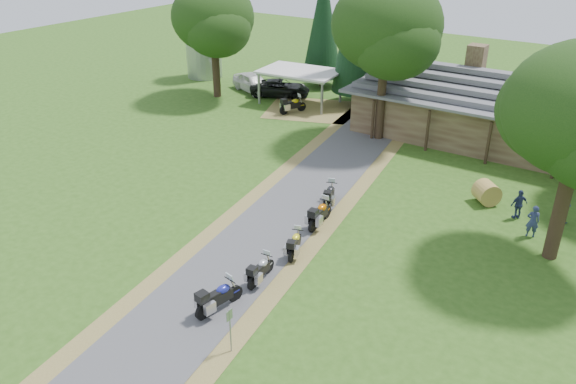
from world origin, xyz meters
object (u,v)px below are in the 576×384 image
Objects in this scene: motorcycle_row_c at (295,242)px; motorcycle_row_a at (219,295)px; hay_bale at (487,193)px; motorcycle_row_b at (261,268)px; motorcycle_row_e at (330,194)px; motorcycle_carport_a at (293,104)px; silo at (203,42)px; lodge at (510,108)px; motorcycle_row_d at (320,213)px; car_dark_suv at (280,84)px; car_white_sedan at (253,80)px; carport at (300,87)px.

motorcycle_row_a is at bearing 158.45° from motorcycle_row_c.
motorcycle_row_b is at bearing -115.33° from hay_bale.
motorcycle_carport_a reaches higher than motorcycle_row_e.
silo is 3.73× the size of motorcycle_row_b.
motorcycle_row_e is (-5.50, -14.90, -1.78)m from lodge.
motorcycle_row_a is (24.22, -26.94, -2.66)m from silo.
lodge is at bearing -20.47° from motorcycle_row_d.
motorcycle_row_a is 1.14× the size of motorcycle_row_b.
motorcycle_row_b is (-4.48, -22.69, -1.83)m from lodge.
silo is 3.17× the size of motorcycle_carport_a.
car_dark_suv is (-19.20, 0.43, -1.38)m from lodge.
motorcycle_carport_a is (6.22, -3.06, -0.29)m from car_white_sedan.
lodge is 10.98× the size of motorcycle_row_e.
motorcycle_row_b is 0.85× the size of motorcycle_carport_a.
car_white_sedan is 3.43× the size of motorcycle_row_c.
silo is 3.77× the size of motorcycle_row_c.
motorcycle_row_c is 0.92× the size of motorcycle_row_e.
motorcycle_row_d is (14.37, -17.51, -0.36)m from car_dark_suv.
motorcycle_carport_a reaches higher than hay_bale.
silo is at bearing 176.64° from lodge.
lodge reaches higher than motorcycle_carport_a.
car_white_sedan is at bearing 40.05° from motorcycle_row_d.
lodge is 16.73m from carport.
carport is 3.29× the size of motorcycle_row_e.
motorcycle_row_b is (12.22, -22.38, -0.77)m from carport.
motorcycle_carport_a is at bearing -169.90° from lodge.
motorcycle_carport_a reaches higher than motorcycle_row_a.
hay_bale is (6.39, 7.14, -0.08)m from motorcycle_row_d.
carport is 3.10× the size of motorcycle_row_d.
motorcycle_row_b is at bearing -120.58° from car_white_sedan.
motorcycle_row_a is (17.31, -25.49, -0.32)m from car_white_sedan.
motorcycle_row_e is at bearing -144.92° from hay_bale.
car_dark_suv is at bearing -64.20° from car_white_sedan.
lodge is 3.49× the size of car_white_sedan.
motorcycle_row_e is (16.49, -15.14, -0.36)m from car_white_sedan.
motorcycle_row_a is at bearing -69.28° from carport.
lodge is 20.63m from motorcycle_row_c.
car_white_sedan reaches higher than motorcycle_row_a.
motorcycle_row_d is (-4.83, -17.08, -1.74)m from lodge.
motorcycle_carport_a is (-15.78, -2.81, -1.72)m from lodge.
motorcycle_row_e reaches higher than motorcycle_row_c.
motorcycle_row_b reaches higher than motorcycle_row_c.
lodge reaches higher than motorcycle_row_e.
lodge is at bearing 98.92° from hay_bale.
motorcycle_carport_a is (-11.30, 19.88, 0.11)m from motorcycle_row_b.
motorcycle_row_e is at bearing -57.50° from carport.
car_white_sedan is 26.87m from motorcycle_row_c.
hay_bale is at bearing -88.00° from motorcycle_carport_a.
hay_bale reaches higher than motorcycle_row_c.
motorcycle_row_c is at bearing -120.54° from hay_bale.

